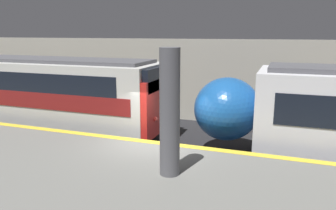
# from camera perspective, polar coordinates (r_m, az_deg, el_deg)

# --- Properties ---
(ground_plane) EXTENTS (120.00, 120.00, 0.00)m
(ground_plane) POSITION_cam_1_polar(r_m,az_deg,el_deg) (11.38, -2.10, -11.17)
(ground_plane) COLOR black
(platform) EXTENTS (40.00, 5.20, 1.03)m
(platform) POSITION_cam_1_polar(r_m,az_deg,el_deg) (9.04, -8.46, -14.34)
(platform) COLOR slate
(platform) RESTS_ON ground
(station_rear_barrier) EXTENTS (50.00, 0.15, 4.25)m
(station_rear_barrier) POSITION_cam_1_polar(r_m,az_deg,el_deg) (16.97, 6.27, 4.17)
(station_rear_barrier) COLOR #B2AD9E
(station_rear_barrier) RESTS_ON ground
(support_pillar_near) EXTENTS (0.51, 0.51, 3.21)m
(support_pillar_near) POSITION_cam_1_polar(r_m,az_deg,el_deg) (8.07, 0.31, -1.43)
(support_pillar_near) COLOR #56565B
(support_pillar_near) RESTS_ON platform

